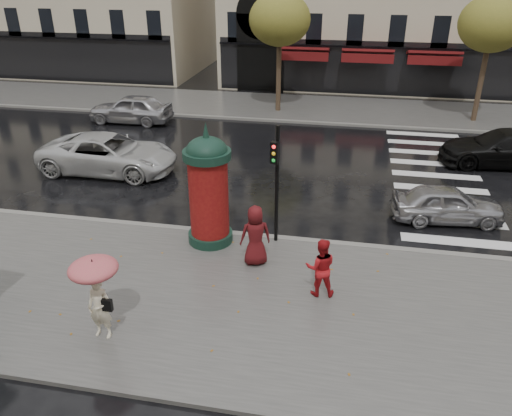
% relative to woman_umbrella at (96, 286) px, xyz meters
% --- Properties ---
extents(ground, '(160.00, 160.00, 0.00)m').
position_rel_woman_umbrella_xyz_m(ground, '(3.07, 2.41, -1.53)').
color(ground, black).
rests_on(ground, ground).
extents(near_sidewalk, '(90.00, 7.00, 0.12)m').
position_rel_woman_umbrella_xyz_m(near_sidewalk, '(3.07, 1.91, -1.47)').
color(near_sidewalk, '#474744').
rests_on(near_sidewalk, ground).
extents(far_sidewalk, '(90.00, 6.00, 0.12)m').
position_rel_woman_umbrella_xyz_m(far_sidewalk, '(3.07, 21.41, -1.47)').
color(far_sidewalk, '#474744').
rests_on(far_sidewalk, ground).
extents(near_kerb, '(90.00, 0.25, 0.14)m').
position_rel_woman_umbrella_xyz_m(near_kerb, '(3.07, 5.41, -1.46)').
color(near_kerb, slate).
rests_on(near_kerb, ground).
extents(far_kerb, '(90.00, 0.25, 0.14)m').
position_rel_woman_umbrella_xyz_m(far_kerb, '(3.07, 18.41, -1.46)').
color(far_kerb, slate).
rests_on(far_kerb, ground).
extents(zebra_crossing, '(3.60, 11.75, 0.01)m').
position_rel_woman_umbrella_xyz_m(zebra_crossing, '(9.07, 12.01, -1.52)').
color(zebra_crossing, silver).
rests_on(zebra_crossing, ground).
extents(tree_far_left, '(3.40, 3.40, 6.64)m').
position_rel_woman_umbrella_xyz_m(tree_far_left, '(1.07, 20.41, 3.64)').
color(tree_far_left, '#38281C').
rests_on(tree_far_left, ground).
extents(tree_far_right, '(3.40, 3.40, 6.64)m').
position_rel_woman_umbrella_xyz_m(tree_far_right, '(12.07, 20.41, 3.64)').
color(tree_far_right, '#38281C').
rests_on(tree_far_right, ground).
extents(woman_umbrella, '(1.11, 1.11, 2.14)m').
position_rel_woman_umbrella_xyz_m(woman_umbrella, '(0.00, 0.00, 0.00)').
color(woman_umbrella, '#F7ECCC').
rests_on(woman_umbrella, near_sidewalk).
extents(woman_red, '(0.88, 0.73, 1.64)m').
position_rel_woman_umbrella_xyz_m(woman_red, '(4.88, 2.62, -0.59)').
color(woman_red, '#B3161B').
rests_on(woman_red, near_sidewalk).
extents(man_burgundy, '(1.04, 0.87, 1.83)m').
position_rel_woman_umbrella_xyz_m(man_burgundy, '(2.92, 3.79, -0.49)').
color(man_burgundy, '#531013').
rests_on(man_burgundy, near_sidewalk).
extents(morris_column, '(1.44, 1.44, 3.86)m').
position_rel_woman_umbrella_xyz_m(morris_column, '(1.28, 4.81, 0.44)').
color(morris_column, '#122E23').
rests_on(morris_column, near_sidewalk).
extents(traffic_light, '(0.27, 0.37, 3.76)m').
position_rel_woman_umbrella_xyz_m(traffic_light, '(3.29, 5.14, 0.87)').
color(traffic_light, black).
rests_on(traffic_light, near_sidewalk).
extents(car_silver, '(3.87, 1.93, 1.27)m').
position_rel_woman_umbrella_xyz_m(car_silver, '(8.83, 7.86, -0.89)').
color(car_silver, '#9E9EA3').
rests_on(car_silver, ground).
extents(car_white, '(5.72, 2.64, 1.59)m').
position_rel_woman_umbrella_xyz_m(car_white, '(-4.56, 9.85, -0.73)').
color(car_white, silver).
rests_on(car_white, ground).
extents(car_black, '(5.54, 2.58, 1.57)m').
position_rel_woman_umbrella_xyz_m(car_black, '(12.02, 13.81, -0.74)').
color(car_black, black).
rests_on(car_black, ground).
extents(car_far_silver, '(4.56, 1.86, 1.55)m').
position_rel_woman_umbrella_xyz_m(car_far_silver, '(-6.58, 16.78, -0.75)').
color(car_far_silver, '#AFAEB3').
rests_on(car_far_silver, ground).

